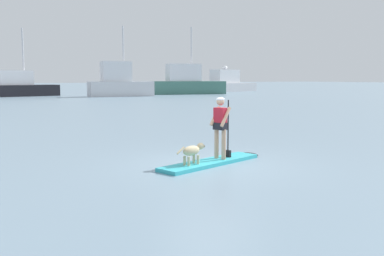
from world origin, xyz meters
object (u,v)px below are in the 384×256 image
at_px(moored_boat_port, 19,87).
at_px(moored_boat_outer, 187,83).
at_px(person_paddler, 221,123).
at_px(dog, 193,151).
at_px(moored_boat_center, 119,83).
at_px(paddleboard, 216,161).
at_px(moored_boat_far_starboard, 227,83).

distance_m(moored_boat_port, moored_boat_outer, 22.88).
bearing_deg(moored_boat_port, person_paddler, -92.83).
xyz_separation_m(dog, moored_boat_outer, (26.07, 46.28, 1.17)).
relative_size(person_paddler, moored_boat_center, 0.19).
bearing_deg(moored_boat_center, paddleboard, -107.60).
height_order(person_paddler, moored_boat_outer, moored_boat_outer).
relative_size(person_paddler, moored_boat_far_starboard, 0.15).
distance_m(person_paddler, moored_boat_outer, 52.32).
xyz_separation_m(moored_boat_center, moored_boat_far_starboard, (23.05, 9.02, -0.26)).
relative_size(moored_boat_outer, moored_boat_far_starboard, 0.99).
xyz_separation_m(paddleboard, dog, (-0.90, -0.26, 0.41)).
relative_size(paddleboard, moored_boat_far_starboard, 0.33).
height_order(moored_boat_port, moored_boat_far_starboard, moored_boat_port).
bearing_deg(dog, moored_boat_outer, 60.61).
height_order(person_paddler, moored_boat_far_starboard, moored_boat_far_starboard).
xyz_separation_m(moored_boat_port, moored_boat_outer, (22.52, -4.02, 0.39)).
distance_m(moored_boat_port, moored_boat_center, 12.97).
relative_size(paddleboard, moored_boat_outer, 0.34).
relative_size(paddleboard, moored_boat_port, 0.39).
bearing_deg(moored_boat_outer, moored_boat_far_starboard, 28.65).
distance_m(paddleboard, moored_boat_outer, 52.48).
relative_size(moored_boat_port, moored_boat_center, 1.08).
relative_size(person_paddler, moored_boat_port, 0.18).
distance_m(paddleboard, moored_boat_far_starboard, 64.02).
bearing_deg(person_paddler, moored_boat_outer, 61.47).
bearing_deg(moored_boat_far_starboard, dog, -125.61).
bearing_deg(dog, person_paddler, 16.26).
distance_m(moored_boat_outer, moored_boat_far_starboard, 13.25).
xyz_separation_m(moored_boat_port, moored_boat_center, (11.10, -6.69, 0.42)).
distance_m(moored_boat_center, moored_boat_far_starboard, 24.75).
distance_m(dog, moored_boat_outer, 53.13).
bearing_deg(dog, moored_boat_center, 71.43).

